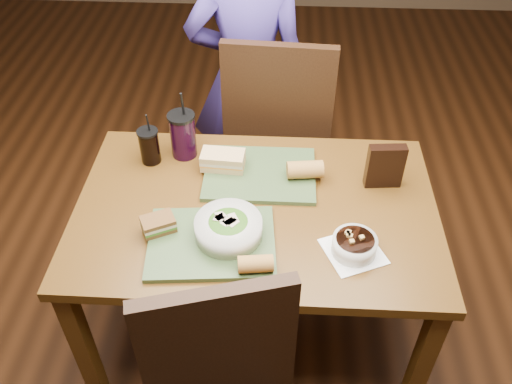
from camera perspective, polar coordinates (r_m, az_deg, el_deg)
ground at (r=2.52m, az=0.00°, el=-13.94°), size 6.00×6.00×0.00m
dining_table at (r=2.01m, az=0.00°, el=-3.39°), size 1.30×0.85×0.75m
chair_far at (r=2.55m, az=2.21°, el=6.66°), size 0.51×0.51×1.10m
diner at (r=2.61m, az=-0.87°, el=11.93°), size 0.60×0.42×1.55m
tray_near at (r=1.82m, az=-4.70°, el=-5.32°), size 0.45×0.35×0.02m
tray_far at (r=2.07m, az=0.40°, el=1.92°), size 0.42×0.32×0.02m
salad_bowl at (r=1.80m, az=-2.92°, el=-3.72°), size 0.22×0.22×0.07m
soup_bowl at (r=1.80m, az=10.31°, el=-5.52°), size 0.23×0.23×0.07m
sandwich_near at (r=1.85m, az=-10.25°, el=-3.34°), size 0.13×0.11×0.05m
sandwich_far at (r=2.07m, az=-3.50°, el=3.37°), size 0.17×0.10×0.07m
baguette_near at (r=1.70m, az=-0.04°, el=-7.57°), size 0.12×0.07×0.06m
baguette_far at (r=2.03m, az=5.17°, el=2.36°), size 0.14×0.08×0.07m
cup_cola at (r=2.14m, az=-11.15°, el=4.78°), size 0.08×0.08×0.22m
cup_berry at (r=2.14m, az=-7.71°, el=5.99°), size 0.11×0.11×0.29m
chip_bag at (r=2.03m, az=13.42°, el=2.66°), size 0.14×0.05×0.18m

